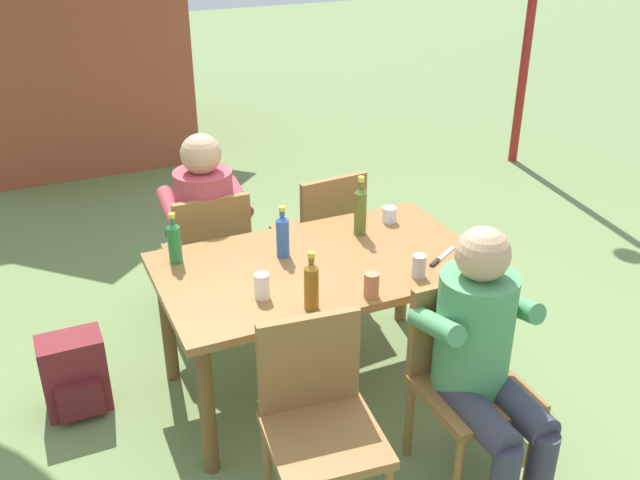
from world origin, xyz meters
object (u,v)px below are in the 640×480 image
object	(u,v)px
bottle_green	(174,241)
table_knife	(441,258)
cup_white	(262,286)
person_in_plaid_shirt	(484,352)
cup_steel	(419,266)
brick_kiosk	(61,1)
chair_near_right	(465,370)
dining_table	(320,279)
bottle_amber	(311,284)
cup_terracotta	(371,285)
bottle_olive	(360,210)
person_in_white_shirt	(203,219)
cup_glass	(389,215)
bottle_blue	(283,235)
backpack_by_near_side	(75,376)
chair_far_right	(323,231)
chair_far_left	(210,253)
chair_near_left	(318,414)

from	to	relation	value
bottle_green	table_knife	xyz separation A→B (m)	(1.18, -0.49, -0.11)
cup_white	person_in_plaid_shirt	bearing A→B (deg)	-42.87
cup_steel	brick_kiosk	bearing A→B (deg)	101.85
chair_near_right	bottle_green	distance (m)	1.46
dining_table	bottle_amber	distance (m)	0.46
cup_terracotta	bottle_olive	bearing A→B (deg)	67.67
person_in_white_shirt	table_knife	world-z (taller)	person_in_white_shirt
chair_near_right	person_in_plaid_shirt	bearing A→B (deg)	-89.74
bottle_green	brick_kiosk	bearing A→B (deg)	89.95
person_in_white_shirt	bottle_olive	distance (m)	0.95
chair_near_right	cup_glass	distance (m)	1.06
bottle_green	bottle_blue	world-z (taller)	bottle_blue
chair_near_right	person_in_white_shirt	world-z (taller)	person_in_white_shirt
bottle_amber	backpack_by_near_side	distance (m)	1.35
bottle_green	backpack_by_near_side	bearing A→B (deg)	177.68
dining_table	cup_steel	xyz separation A→B (m)	(0.36, -0.31, 0.15)
person_in_plaid_shirt	bottle_green	size ratio (longest dim) A/B	4.63
chair_far_right	dining_table	bearing A→B (deg)	-115.48
chair_near_right	dining_table	bearing A→B (deg)	115.00
person_in_white_shirt	brick_kiosk	size ratio (longest dim) A/B	0.45
chair_far_left	person_in_plaid_shirt	world-z (taller)	person_in_plaid_shirt
chair_far_left	cup_white	xyz separation A→B (m)	(-0.02, -0.94, 0.29)
bottle_green	table_knife	world-z (taller)	bottle_green
cup_glass	cup_steel	distance (m)	0.60
dining_table	brick_kiosk	size ratio (longest dim) A/B	0.58
cup_glass	table_knife	bearing A→B (deg)	-86.93
person_in_white_shirt	brick_kiosk	bearing A→B (deg)	94.51
cup_glass	bottle_amber	bearing A→B (deg)	-139.24
cup_glass	chair_near_left	bearing A→B (deg)	-130.57
backpack_by_near_side	brick_kiosk	xyz separation A→B (m)	(0.55, 4.07, 1.19)
person_in_white_shirt	chair_near_left	bearing A→B (deg)	-89.70
cup_white	backpack_by_near_side	size ratio (longest dim) A/B	0.29
chair_near_right	bottle_olive	size ratio (longest dim) A/B	2.74
bottle_amber	cup_glass	world-z (taller)	bottle_amber
chair_near_left	bottle_amber	distance (m)	0.54
chair_near_left	brick_kiosk	xyz separation A→B (m)	(-0.29, 5.13, 0.90)
bottle_amber	bottle_olive	xyz separation A→B (m)	(0.52, 0.56, 0.02)
chair_far_left	cup_steel	xyz separation A→B (m)	(0.71, -1.06, 0.29)
cup_glass	cup_steel	world-z (taller)	cup_steel
cup_steel	bottle_olive	bearing A→B (deg)	94.84
table_knife	backpack_by_near_side	world-z (taller)	table_knife
chair_far_right	bottle_green	distance (m)	1.14
person_in_white_shirt	cup_white	distance (m)	1.05
table_knife	cup_terracotta	bearing A→B (deg)	-159.63
person_in_white_shirt	bottle_olive	xyz separation A→B (m)	(0.66, -0.65, 0.20)
chair_far_right	backpack_by_near_side	xyz separation A→B (m)	(-1.53, -0.43, -0.29)
chair_far_right	chair_far_left	bearing A→B (deg)	-179.97
chair_far_right	table_knife	distance (m)	1.00
person_in_white_shirt	cup_glass	xyz separation A→B (m)	(0.87, -0.59, 0.11)
chair_far_left	cup_steel	bearing A→B (deg)	-56.19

